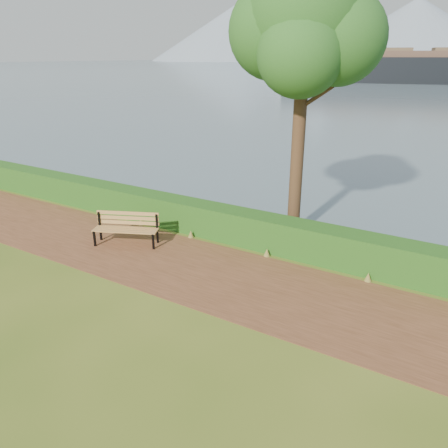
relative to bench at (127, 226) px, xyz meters
The scene contains 5 objects.
ground 2.66m from the bench, 14.66° to the right, with size 140.00×140.00×0.00m, color #435B1A.
path 2.60m from the bench, ahead, with size 40.00×3.40×0.01m, color #54311C.
hedge 3.18m from the bench, 37.63° to the left, with size 32.00×0.85×1.00m, color #164C15.
bench is the anchor object (origin of this frame).
tree 7.78m from the bench, 38.86° to the left, with size 4.38×3.62×8.47m.
Camera 1 is at (6.50, -8.44, 5.47)m, focal length 35.00 mm.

